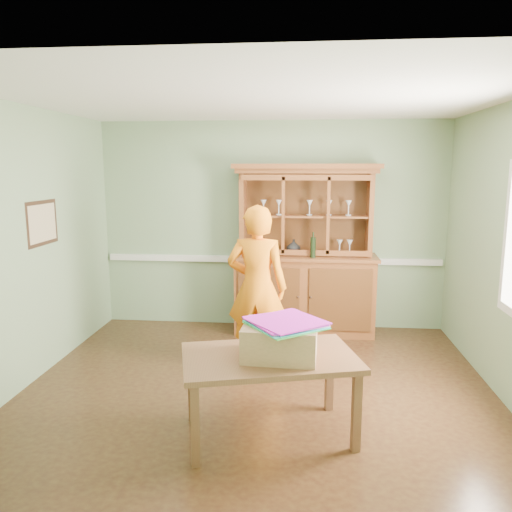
# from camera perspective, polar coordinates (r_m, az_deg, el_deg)

# --- Properties ---
(floor) EXTENTS (4.50, 4.50, 0.00)m
(floor) POSITION_cam_1_polar(r_m,az_deg,el_deg) (5.01, 0.23, -14.80)
(floor) COLOR #4E3419
(floor) RESTS_ON ground
(ceiling) EXTENTS (4.50, 4.50, 0.00)m
(ceiling) POSITION_cam_1_polar(r_m,az_deg,el_deg) (4.58, 0.25, 17.51)
(ceiling) COLOR white
(ceiling) RESTS_ON wall_back
(wall_back) EXTENTS (4.50, 0.00, 4.50)m
(wall_back) POSITION_cam_1_polar(r_m,az_deg,el_deg) (6.58, 1.81, 3.48)
(wall_back) COLOR gray
(wall_back) RESTS_ON floor
(wall_left) EXTENTS (0.00, 4.00, 4.00)m
(wall_left) POSITION_cam_1_polar(r_m,az_deg,el_deg) (5.30, -24.76, 0.94)
(wall_left) COLOR gray
(wall_left) RESTS_ON floor
(wall_right) EXTENTS (0.00, 4.00, 4.00)m
(wall_right) POSITION_cam_1_polar(r_m,az_deg,el_deg) (4.94, 27.19, 0.14)
(wall_right) COLOR gray
(wall_right) RESTS_ON floor
(wall_front) EXTENTS (4.50, 0.00, 4.50)m
(wall_front) POSITION_cam_1_polar(r_m,az_deg,el_deg) (2.67, -3.65, -6.48)
(wall_front) COLOR gray
(wall_front) RESTS_ON floor
(chair_rail) EXTENTS (4.41, 0.05, 0.08)m
(chair_rail) POSITION_cam_1_polar(r_m,az_deg,el_deg) (6.62, 1.78, -0.41)
(chair_rail) COLOR silver
(chair_rail) RESTS_ON wall_back
(framed_map) EXTENTS (0.03, 0.60, 0.46)m
(framed_map) POSITION_cam_1_polar(r_m,az_deg,el_deg) (5.53, -23.18, 3.48)
(framed_map) COLOR #332014
(framed_map) RESTS_ON wall_left
(china_hutch) EXTENTS (1.83, 0.60, 2.15)m
(china_hutch) POSITION_cam_1_polar(r_m,az_deg,el_deg) (6.43, 5.56, -2.09)
(china_hutch) COLOR brown
(china_hutch) RESTS_ON floor
(dining_table) EXTENTS (1.50, 1.12, 0.67)m
(dining_table) POSITION_cam_1_polar(r_m,az_deg,el_deg) (3.98, 1.55, -12.32)
(dining_table) COLOR brown
(dining_table) RESTS_ON floor
(cardboard_box) EXTENTS (0.58, 0.48, 0.26)m
(cardboard_box) POSITION_cam_1_polar(r_m,az_deg,el_deg) (3.88, 2.77, -9.64)
(cardboard_box) COLOR #A27A53
(cardboard_box) RESTS_ON dining_table
(kite_stack) EXTENTS (0.67, 0.67, 0.04)m
(kite_stack) POSITION_cam_1_polar(r_m,az_deg,el_deg) (3.82, 3.51, -7.56)
(kite_stack) COLOR green
(kite_stack) RESTS_ON cardboard_box
(person) EXTENTS (0.66, 0.46, 1.74)m
(person) POSITION_cam_1_polar(r_m,az_deg,el_deg) (5.22, 0.12, -3.64)
(person) COLOR orange
(person) RESTS_ON floor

